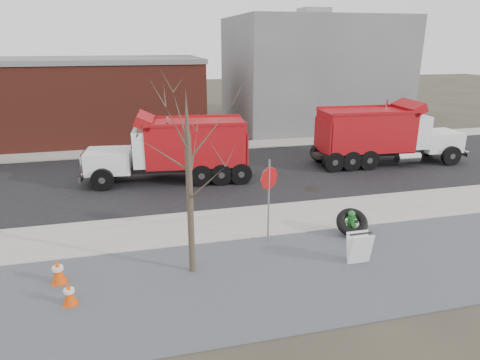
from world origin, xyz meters
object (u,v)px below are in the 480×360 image
object	(u,v)px
stop_sign	(269,187)
sandwich_board	(359,248)
dump_truck_red_b	(176,147)
fire_hydrant	(351,223)
truck_tire	(352,222)
dump_truck_red_a	(383,133)

from	to	relation	value
stop_sign	sandwich_board	world-z (taller)	stop_sign
dump_truck_red_b	sandwich_board	bearing A→B (deg)	121.18
fire_hydrant	truck_tire	size ratio (longest dim) A/B	0.68
truck_tire	dump_truck_red_b	world-z (taller)	dump_truck_red_b
fire_hydrant	truck_tire	world-z (taller)	truck_tire
fire_hydrant	stop_sign	xyz separation A→B (m)	(-2.92, 0.13, 1.51)
sandwich_board	dump_truck_red_a	xyz separation A→B (m)	(6.53, 9.52, 1.17)
truck_tire	dump_truck_red_a	distance (m)	9.71
truck_tire	stop_sign	world-z (taller)	stop_sign
stop_sign	dump_truck_red_a	xyz separation A→B (m)	(8.70, 7.47, -0.23)
sandwich_board	dump_truck_red_b	bearing A→B (deg)	115.39
dump_truck_red_b	dump_truck_red_a	bearing A→B (deg)	-172.64
sandwich_board	dump_truck_red_b	size ratio (longest dim) A/B	0.13
fire_hydrant	dump_truck_red_a	size ratio (longest dim) A/B	0.11
dump_truck_red_a	fire_hydrant	bearing A→B (deg)	-123.85
stop_sign	dump_truck_red_b	xyz separation A→B (m)	(-2.21, 7.18, -0.27)
truck_tire	fire_hydrant	bearing A→B (deg)	78.83
stop_sign	dump_truck_red_a	bearing A→B (deg)	35.17
sandwich_board	dump_truck_red_b	xyz separation A→B (m)	(-4.37, 9.23, 1.12)
dump_truck_red_b	truck_tire	bearing A→B (deg)	130.42
stop_sign	dump_truck_red_a	size ratio (longest dim) A/B	0.34
truck_tire	sandwich_board	bearing A→B (deg)	-111.95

